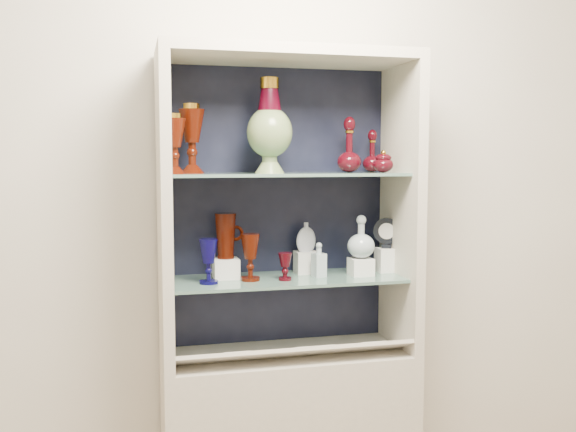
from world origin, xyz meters
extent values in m
cube|color=beige|center=(0.00, 1.75, 1.40)|extent=(3.50, 0.02, 2.80)
cube|color=black|center=(0.00, 1.72, 1.32)|extent=(0.98, 0.02, 1.15)
cube|color=beige|center=(-0.48, 1.53, 1.32)|extent=(0.04, 0.40, 1.15)
cube|color=beige|center=(0.48, 1.53, 1.32)|extent=(0.04, 0.40, 1.15)
cube|color=beige|center=(0.00, 1.53, 1.92)|extent=(1.00, 0.40, 0.04)
cube|color=slate|center=(0.00, 1.55, 1.04)|extent=(0.92, 0.34, 0.01)
cube|color=slate|center=(0.00, 1.55, 1.46)|extent=(0.92, 0.34, 0.01)
cube|color=beige|center=(0.00, 1.42, 0.78)|extent=(0.92, 0.17, 0.09)
cube|color=white|center=(0.05, 1.42, 0.80)|extent=(0.10, 0.06, 0.03)
cube|color=white|center=(-0.23, 1.42, 0.80)|extent=(0.10, 0.06, 0.03)
cube|color=white|center=(0.31, 1.42, 0.80)|extent=(0.10, 0.06, 0.03)
cube|color=white|center=(0.10, 1.42, 0.80)|extent=(0.10, 0.06, 0.03)
cube|color=silver|center=(-0.24, 1.59, 1.09)|extent=(0.10, 0.10, 0.08)
cube|color=silver|center=(0.10, 1.63, 1.09)|extent=(0.09, 0.09, 0.09)
cube|color=silver|center=(0.31, 1.53, 1.08)|extent=(0.09, 0.09, 0.07)
cube|color=silver|center=(0.44, 1.58, 1.10)|extent=(0.08, 0.08, 0.10)
camera|label=1|loc=(-0.60, -0.91, 1.53)|focal=40.00mm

